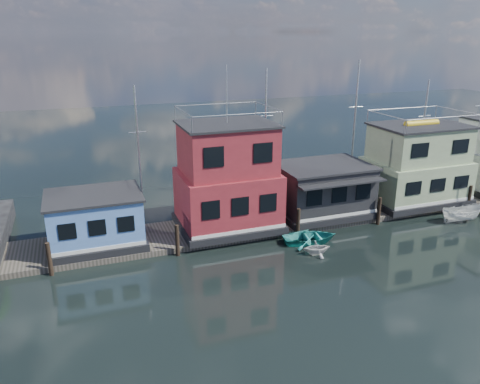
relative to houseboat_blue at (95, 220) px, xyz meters
name	(u,v)px	position (x,y,z in m)	size (l,w,h in m)	color
ground	(428,288)	(18.00, -12.00, -2.21)	(160.00, 160.00, 0.00)	black
dock	(326,214)	(18.00, 0.00, -2.01)	(48.00, 5.00, 0.40)	#595147
houseboat_blue	(95,220)	(0.00, 0.00, 0.00)	(6.40, 4.90, 3.66)	black
houseboat_red	(227,179)	(9.50, 0.00, 1.90)	(7.40, 5.90, 11.86)	black
houseboat_dark	(323,189)	(17.50, -0.02, 0.21)	(7.40, 6.10, 4.06)	black
houseboat_green	(416,165)	(26.50, 0.00, 1.34)	(8.40, 5.90, 7.03)	black
pilings	(342,217)	(17.67, -2.80, -1.11)	(42.28, 0.28, 2.20)	#2D2116
background_masts	(342,132)	(22.76, 6.00, 3.35)	(36.40, 0.16, 12.00)	silver
dinghy_teal	(310,237)	(14.39, -4.00, -1.80)	(2.79, 3.90, 0.81)	teal
dinghy_white	(317,248)	(13.91, -5.83, -1.70)	(1.65, 1.91, 1.00)	silver
motorboat	(462,214)	(27.55, -4.64, -1.53)	(1.32, 3.52, 1.36)	white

